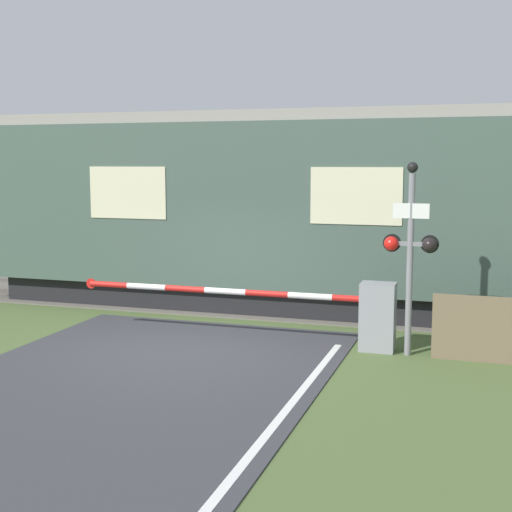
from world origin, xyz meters
name	(u,v)px	position (x,y,z in m)	size (l,w,h in m)	color
ground_plane	(185,349)	(0.00, 0.00, 0.00)	(80.00, 80.00, 0.00)	#4C6033
track_bed	(256,303)	(0.00, 4.11, 0.02)	(36.00, 3.20, 0.13)	#666056
train	(368,211)	(2.55, 4.11, 2.22)	(18.06, 3.09, 4.34)	black
crossing_barrier	(349,312)	(2.75, 0.91, 0.65)	(6.04, 0.44, 1.20)	gray
signal_post	(410,247)	(3.79, 0.77, 1.86)	(0.93, 0.26, 3.27)	gray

